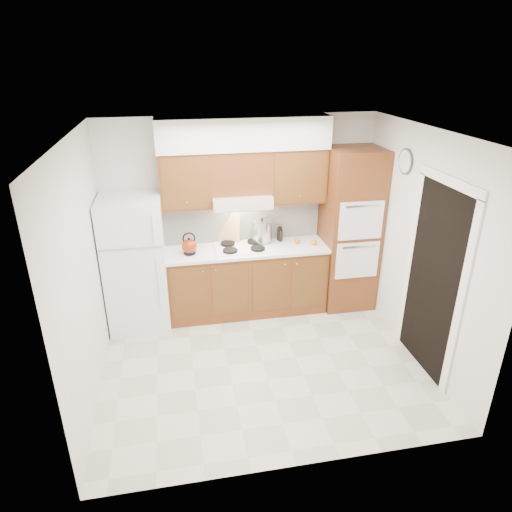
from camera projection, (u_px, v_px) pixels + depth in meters
The scene contains 26 objects.
floor at pixel (262, 361), 5.32m from camera, with size 3.60×3.60×0.00m, color beige.
ceiling at pixel (264, 134), 4.26m from camera, with size 3.60×3.60×0.00m, color white.
wall_back at pixel (241, 215), 6.13m from camera, with size 3.60×0.02×2.60m, color silver.
wall_left at pixel (84, 274), 4.48m from camera, with size 0.02×3.00×2.60m, color silver.
wall_right at pixel (421, 248), 5.09m from camera, with size 0.02×3.00×2.60m, color silver.
fridge at pixel (136, 264), 5.75m from camera, with size 0.75×0.72×1.72m, color white.
base_cabinets at pixel (247, 281), 6.21m from camera, with size 2.11×0.60×0.90m, color brown.
countertop at pixel (247, 249), 6.01m from camera, with size 2.13×0.62×0.04m, color white.
backsplash at pixel (243, 221), 6.16m from camera, with size 2.11×0.03×0.56m, color white.
oven_cabinet at pixel (350, 230), 6.17m from camera, with size 0.70×0.65×2.20m, color brown.
upper_cab_left at pixel (185, 180), 5.64m from camera, with size 0.63×0.33×0.70m, color brown.
upper_cab_right at pixel (297, 175), 5.88m from camera, with size 0.73×0.33×0.70m, color brown.
range_hood at pixel (241, 200), 5.81m from camera, with size 0.75×0.45×0.15m, color silver.
upper_cab_over_hood at pixel (240, 172), 5.73m from camera, with size 0.75×0.33×0.55m, color brown.
soffit at pixel (244, 133), 5.53m from camera, with size 2.13×0.36×0.40m, color silver.
cooktop at pixel (243, 247), 6.01m from camera, with size 0.74×0.50×0.01m, color white.
doorway at pixel (433, 282), 4.88m from camera, with size 0.02×0.90×2.10m, color black.
wall_clock at pixel (406, 161), 5.24m from camera, with size 0.30×0.30×0.02m, color #3F3833.
kettle at pixel (189, 246), 5.79m from camera, with size 0.19×0.19×0.19m, color maroon.
cutting_board at pixel (229, 228), 6.12m from camera, with size 0.29×0.02×0.38m, color tan.
stock_pot at pixel (262, 231), 6.12m from camera, with size 0.27×0.27×0.28m, color #BBBCC0.
condiment_a at pixel (279, 234), 6.22m from camera, with size 0.05×0.05×0.18m, color black.
condiment_b at pixel (280, 233), 6.24m from camera, with size 0.06×0.06×0.19m, color black.
condiment_c at pixel (281, 236), 6.20m from camera, with size 0.06×0.06×0.16m, color black.
orange_near at pixel (314, 242), 6.08m from camera, with size 0.08×0.08×0.08m, color orange.
orange_far at pixel (297, 241), 6.12m from camera, with size 0.07×0.07×0.07m, color orange.
Camera 1 is at (-0.89, -4.26, 3.29)m, focal length 32.00 mm.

